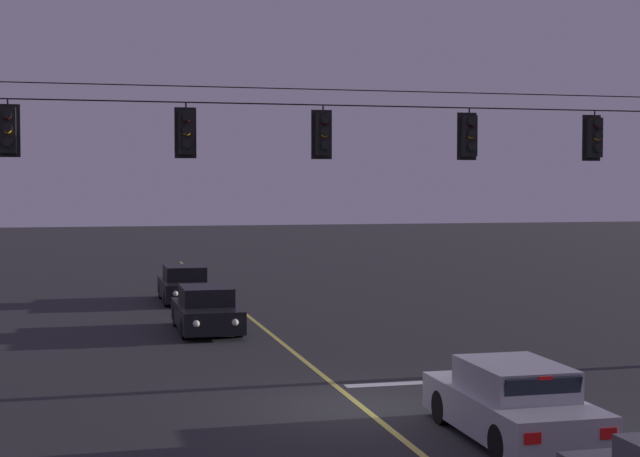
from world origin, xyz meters
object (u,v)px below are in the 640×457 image
object	(u,v)px
traffic_light_left_inner	(186,132)
traffic_light_rightmost	(595,137)
traffic_light_leftmost	(8,130)
car_oncoming_trailing	(185,285)
car_oncoming_lead	(206,311)
car_waiting_near_lane	(512,404)
traffic_light_right_inner	(469,136)
traffic_light_centre	(323,134)

from	to	relation	value
traffic_light_left_inner	traffic_light_rightmost	xyz separation A→B (m)	(9.88, 0.00, 0.00)
traffic_light_leftmost	car_oncoming_trailing	distance (m)	17.81
traffic_light_rightmost	car_oncoming_lead	world-z (taller)	traffic_light_rightmost
traffic_light_rightmost	car_waiting_near_lane	world-z (taller)	traffic_light_rightmost
car_waiting_near_lane	traffic_light_leftmost	bearing A→B (deg)	147.26
traffic_light_right_inner	traffic_light_rightmost	world-z (taller)	same
traffic_light_right_inner	car_waiting_near_lane	bearing A→B (deg)	-104.66
traffic_light_leftmost	traffic_light_rightmost	world-z (taller)	same
traffic_light_right_inner	traffic_light_left_inner	bearing A→B (deg)	180.00
car_oncoming_trailing	traffic_light_centre	bearing A→B (deg)	-84.61
traffic_light_rightmost	car_oncoming_lead	xyz separation A→B (m)	(-8.45, 8.34, -5.02)
traffic_light_leftmost	car_oncoming_lead	distance (m)	11.02
traffic_light_leftmost	car_oncoming_trailing	bearing A→B (deg)	71.99
traffic_light_centre	traffic_light_right_inner	distance (m)	3.54
traffic_light_left_inner	car_waiting_near_lane	size ratio (longest dim) A/B	0.28
traffic_light_centre	car_waiting_near_lane	world-z (taller)	traffic_light_centre
car_oncoming_lead	car_oncoming_trailing	xyz separation A→B (m)	(0.12, 7.91, 0.00)
car_oncoming_lead	car_oncoming_trailing	world-z (taller)	same
traffic_light_centre	traffic_light_rightmost	size ratio (longest dim) A/B	1.00
traffic_light_left_inner	traffic_light_right_inner	size ratio (longest dim) A/B	1.00
car_waiting_near_lane	car_oncoming_lead	xyz separation A→B (m)	(-3.70, 14.04, -0.00)
traffic_light_leftmost	traffic_light_left_inner	size ratio (longest dim) A/B	1.00
traffic_light_leftmost	car_oncoming_lead	bearing A→B (deg)	58.25
traffic_light_left_inner	car_waiting_near_lane	bearing A→B (deg)	-47.97
traffic_light_rightmost	car_waiting_near_lane	xyz separation A→B (m)	(-4.74, -5.70, -5.02)
traffic_light_left_inner	traffic_light_centre	xyz separation A→B (m)	(3.09, 0.00, 0.00)
traffic_light_right_inner	car_waiting_near_lane	distance (m)	7.74
traffic_light_left_inner	traffic_light_centre	distance (m)	3.09
traffic_light_left_inner	car_waiting_near_lane	xyz separation A→B (m)	(5.14, -5.70, -5.02)
traffic_light_leftmost	car_waiting_near_lane	bearing A→B (deg)	-32.74
traffic_light_left_inner	car_waiting_near_lane	distance (m)	9.17
car_waiting_near_lane	car_oncoming_lead	world-z (taller)	same
traffic_light_centre	car_oncoming_trailing	world-z (taller)	traffic_light_centre
car_oncoming_lead	car_oncoming_trailing	bearing A→B (deg)	89.10
traffic_light_centre	traffic_light_rightmost	distance (m)	6.79
traffic_light_right_inner	car_oncoming_lead	world-z (taller)	traffic_light_right_inner
car_oncoming_trailing	car_oncoming_lead	bearing A→B (deg)	-90.90
car_waiting_near_lane	traffic_light_right_inner	bearing A→B (deg)	75.34
car_oncoming_lead	traffic_light_right_inner	bearing A→B (deg)	-58.08
traffic_light_left_inner	car_oncoming_lead	distance (m)	9.84
traffic_light_right_inner	car_oncoming_lead	bearing A→B (deg)	121.92
traffic_light_centre	car_oncoming_trailing	xyz separation A→B (m)	(-1.53, 16.25, -5.02)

